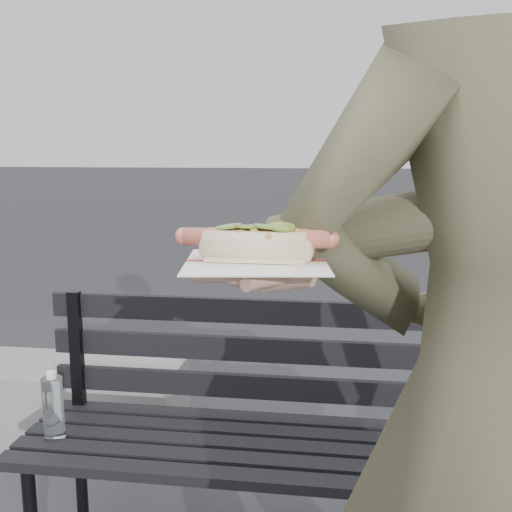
{
  "coord_description": "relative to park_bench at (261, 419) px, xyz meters",
  "views": [
    {
      "loc": [
        0.13,
        -0.87,
        1.36
      ],
      "look_at": [
        0.02,
        -0.08,
        1.21
      ],
      "focal_mm": 42.0,
      "sensor_mm": 36.0,
      "label": 1
    }
  ],
  "objects": [
    {
      "name": "park_bench",
      "position": [
        0.0,
        0.0,
        0.0
      ],
      "size": [
        1.5,
        0.44,
        0.88
      ],
      "color": "black",
      "rests_on": "ground"
    },
    {
      "name": "person",
      "position": [
        0.49,
        -0.85,
        0.43
      ],
      "size": [
        0.75,
        0.55,
        1.9
      ],
      "primitive_type": "imported",
      "rotation": [
        0.0,
        0.0,
        3.29
      ],
      "color": "#494731",
      "rests_on": "ground"
    },
    {
      "name": "held_hotdog",
      "position": [
        0.3,
        -0.87,
        0.72
      ],
      "size": [
        0.61,
        0.3,
        0.2
      ],
      "color": "#494731"
    },
    {
      "name": "concrete_block",
      "position": [
        -1.06,
        0.67,
        -0.32
      ],
      "size": [
        1.2,
        0.4,
        0.4
      ],
      "primitive_type": "cube",
      "color": "slate",
      "rests_on": "ground"
    }
  ]
}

